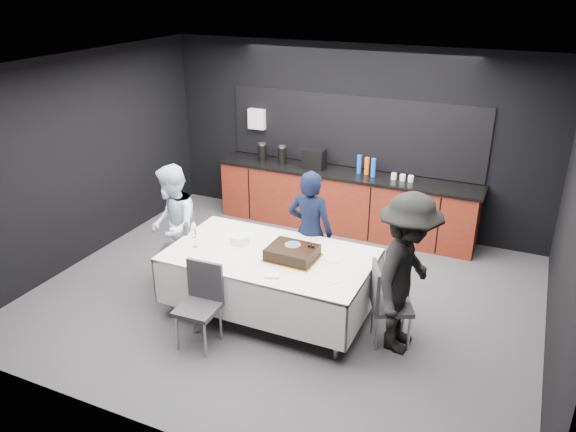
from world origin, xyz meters
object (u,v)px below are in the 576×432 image
object	(u,v)px
chair_left	(182,246)
chair_right	(385,299)
champagne_flute	(194,234)
chair_near	(201,298)
party_table	(270,264)
plate_stack	(240,239)
person_left	(173,226)
person_right	(406,274)
person_center	(310,232)
cake_assembly	(292,253)

from	to	relation	value
chair_left	chair_right	xyz separation A→B (m)	(2.68, -0.17, 0.00)
champagne_flute	chair_near	bearing A→B (deg)	-53.52
party_table	chair_left	xyz separation A→B (m)	(-1.32, 0.16, -0.11)
party_table	plate_stack	size ratio (longest dim) A/B	10.23
person_left	party_table	bearing A→B (deg)	54.50
plate_stack	chair_right	bearing A→B (deg)	-3.84
champagne_flute	person_right	bearing A→B (deg)	4.40
person_center	person_left	size ratio (longest dim) A/B	1.00
plate_stack	champagne_flute	world-z (taller)	champagne_flute
party_table	person_right	distance (m)	1.58
chair_right	chair_near	world-z (taller)	same
chair_near	chair_right	bearing A→B (deg)	23.96
plate_stack	person_center	distance (m)	0.89
person_center	person_left	world-z (taller)	person_left
cake_assembly	chair_right	xyz separation A→B (m)	(1.08, -0.01, -0.32)
chair_near	person_center	bearing A→B (deg)	67.49
champagne_flute	person_center	bearing A→B (deg)	40.11
chair_right	person_left	size ratio (longest dim) A/B	0.58
party_table	plate_stack	world-z (taller)	plate_stack
chair_left	chair_near	size ratio (longest dim) A/B	1.00
chair_left	chair_near	bearing A→B (deg)	-47.31
plate_stack	chair_near	bearing A→B (deg)	-88.45
chair_left	person_left	size ratio (longest dim) A/B	0.58
plate_stack	chair_left	distance (m)	0.92
cake_assembly	chair_near	xyz separation A→B (m)	(-0.71, -0.81, -0.32)
chair_left	person_left	distance (m)	0.28
chair_right	person_center	world-z (taller)	person_center
party_table	person_left	xyz separation A→B (m)	(-1.43, 0.15, 0.15)
party_table	champagne_flute	bearing A→B (deg)	-167.20
cake_assembly	chair_near	distance (m)	1.12
cake_assembly	party_table	bearing A→B (deg)	179.98
party_table	chair_right	distance (m)	1.37
chair_near	cake_assembly	bearing A→B (deg)	48.89
person_center	person_right	size ratio (longest dim) A/B	0.90
chair_right	person_right	bearing A→B (deg)	0.57
champagne_flute	chair_right	size ratio (longest dim) A/B	0.24
champagne_flute	person_center	distance (m)	1.42
chair_left	person_right	size ratio (longest dim) A/B	0.53
cake_assembly	person_left	world-z (taller)	person_left
chair_left	person_center	distance (m)	1.64
party_table	person_center	xyz separation A→B (m)	(0.20, 0.71, 0.15)
party_table	chair_near	bearing A→B (deg)	-117.79
party_table	champagne_flute	distance (m)	0.95
plate_stack	person_right	world-z (taller)	person_right
cake_assembly	champagne_flute	world-z (taller)	champagne_flute
person_center	party_table	bearing A→B (deg)	74.11
cake_assembly	plate_stack	bearing A→B (deg)	171.54
chair_right	person_left	bearing A→B (deg)	176.67
chair_left	chair_right	world-z (taller)	same
cake_assembly	plate_stack	world-z (taller)	cake_assembly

